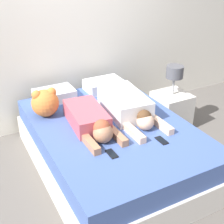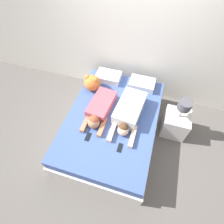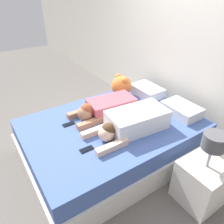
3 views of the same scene
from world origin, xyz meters
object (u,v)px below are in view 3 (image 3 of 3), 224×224
at_px(cell_phone_left, 69,124).
at_px(cell_phone_right, 87,149).
at_px(bed, 112,139).
at_px(person_right, 132,122).
at_px(plush_toy, 121,85).
at_px(pillow_head_right, 181,110).
at_px(person_left, 104,107).
at_px(pillow_head_left, 147,91).
at_px(nightstand, 202,180).

bearing_deg(cell_phone_left, cell_phone_right, -3.39).
relative_size(bed, person_right, 2.13).
relative_size(cell_phone_left, plush_toy, 0.47).
distance_m(pillow_head_right, person_left, 1.01).
distance_m(pillow_head_right, cell_phone_right, 1.37).
bearing_deg(cell_phone_right, pillow_head_left, 114.20).
height_order(pillow_head_left, nightstand, nightstand).
height_order(pillow_head_right, person_right, person_right).
xyz_separation_m(pillow_head_left, pillow_head_right, (0.67, 0.00, 0.00)).
bearing_deg(nightstand, person_right, -162.03).
bearing_deg(cell_phone_left, pillow_head_left, 93.60).
bearing_deg(person_right, nightstand, 17.97).
relative_size(pillow_head_right, person_right, 0.47).
bearing_deg(cell_phone_right, cell_phone_left, 176.61).
distance_m(person_left, person_right, 0.49).
distance_m(pillow_head_left, pillow_head_right, 0.67).
bearing_deg(pillow_head_left, person_left, -82.60).
relative_size(bed, plush_toy, 6.85).
distance_m(pillow_head_left, cell_phone_right, 1.50).
bearing_deg(pillow_head_left, pillow_head_right, 0.00).
xyz_separation_m(bed, pillow_head_left, (-0.34, 0.86, 0.33)).
bearing_deg(pillow_head_left, person_right, -51.89).
height_order(person_right, cell_phone_left, person_right).
height_order(bed, cell_phone_right, cell_phone_right).
distance_m(person_left, cell_phone_left, 0.51).
bearing_deg(cell_phone_right, plush_toy, 128.65).
relative_size(pillow_head_left, person_left, 0.53).
bearing_deg(pillow_head_right, pillow_head_left, 180.00).
distance_m(plush_toy, nightstand, 1.70).
relative_size(pillow_head_right, cell_phone_left, 3.20).
relative_size(person_right, nightstand, 1.16).
bearing_deg(plush_toy, pillow_head_right, 20.76).
distance_m(bed, cell_phone_right, 0.63).
distance_m(bed, plush_toy, 0.87).
relative_size(cell_phone_left, cell_phone_right, 1.00).
height_order(person_left, cell_phone_left, person_left).
xyz_separation_m(bed, person_left, (-0.23, 0.03, 0.36)).
height_order(bed, plush_toy, plush_toy).
bearing_deg(plush_toy, cell_phone_left, -73.58).
distance_m(person_left, nightstand, 1.41).
xyz_separation_m(pillow_head_left, cell_phone_right, (0.61, -1.36, -0.06)).
bearing_deg(plush_toy, person_left, -57.42).
bearing_deg(person_left, cell_phone_left, -92.77).
distance_m(pillow_head_left, plush_toy, 0.41).
height_order(pillow_head_left, cell_phone_right, pillow_head_left).
bearing_deg(plush_toy, cell_phone_right, -51.35).
bearing_deg(pillow_head_right, cell_phone_left, -113.82).
relative_size(pillow_head_right, plush_toy, 1.50).
relative_size(person_left, person_right, 0.88).
bearing_deg(pillow_head_right, person_left, -124.12).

